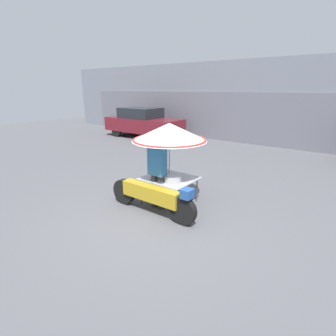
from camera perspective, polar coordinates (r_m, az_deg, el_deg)
ground_plane at (r=5.59m, az=-2.22°, el=-10.52°), size 36.00×36.00×0.00m
shopfront_building at (r=13.69m, az=24.22°, el=12.78°), size 28.00×2.06×3.85m
vendor_motorcycle_cart at (r=5.71m, az=-0.20°, el=4.98°), size 2.21×1.65×1.86m
vendor_person at (r=5.68m, az=-2.34°, el=-0.48°), size 0.38×0.22×1.57m
parked_car at (r=14.44m, az=-5.46°, el=9.89°), size 4.32×1.76×1.57m
potted_plant at (r=18.16m, az=-11.86°, el=9.86°), size 0.62×0.62×0.78m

